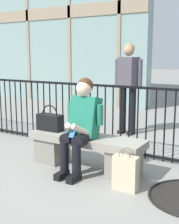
% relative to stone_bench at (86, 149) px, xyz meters
% --- Properties ---
extents(ground_plane, '(60.00, 60.00, 0.00)m').
position_rel_stone_bench_xyz_m(ground_plane, '(0.00, 0.00, -0.27)').
color(ground_plane, gray).
extents(stone_bench, '(1.60, 0.44, 0.45)m').
position_rel_stone_bench_xyz_m(stone_bench, '(0.00, 0.00, 0.00)').
color(stone_bench, gray).
rests_on(stone_bench, ground).
extents(seated_person_with_phone, '(0.52, 0.66, 1.21)m').
position_rel_stone_bench_xyz_m(seated_person_with_phone, '(0.02, -0.13, 0.38)').
color(seated_person_with_phone, black).
rests_on(seated_person_with_phone, ground).
extents(handbag_on_bench, '(0.37, 0.16, 0.36)m').
position_rel_stone_bench_xyz_m(handbag_on_bench, '(-0.58, -0.01, 0.30)').
color(handbag_on_bench, black).
rests_on(handbag_on_bench, stone_bench).
extents(shopping_bag, '(0.28, 0.13, 0.48)m').
position_rel_stone_bench_xyz_m(shopping_bag, '(0.73, -0.34, -0.07)').
color(shopping_bag, beige).
rests_on(shopping_bag, ground).
extents(bystander_at_railing, '(0.55, 0.34, 1.71)m').
position_rel_stone_bench_xyz_m(bystander_at_railing, '(-0.29, 2.01, 0.73)').
color(bystander_at_railing, black).
rests_on(bystander_at_railing, ground).
extents(plaza_railing, '(9.71, 0.04, 1.05)m').
position_rel_stone_bench_xyz_m(plaza_railing, '(0.00, 0.79, 0.26)').
color(plaza_railing, black).
rests_on(plaza_railing, ground).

